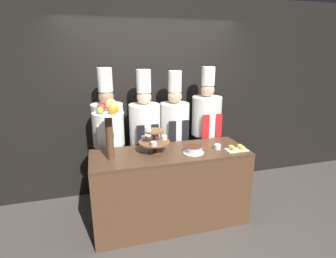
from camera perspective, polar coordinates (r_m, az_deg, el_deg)
name	(u,v)px	position (r m, az deg, el deg)	size (l,w,h in m)	color
ground_plane	(178,238)	(3.28, 2.18, -22.54)	(14.00, 14.00, 0.00)	#47423D
wall_back	(152,98)	(3.86, -3.54, 6.65)	(10.00, 0.06, 2.80)	black
buffet_counter	(170,188)	(3.27, 0.48, -12.64)	(1.84, 0.66, 0.94)	brown
tiered_stand	(154,140)	(3.02, -3.10, -2.38)	(0.36, 0.36, 0.30)	brown
fruit_pedestal	(109,118)	(2.83, -12.70, 2.34)	(0.33, 0.33, 0.65)	brown
cake_round	(193,150)	(3.04, 5.57, -4.49)	(0.24, 0.24, 0.08)	white
cup_white	(218,147)	(3.20, 10.74, -3.82)	(0.08, 0.08, 0.06)	white
cake_square_tray	(237,149)	(3.22, 14.74, -4.15)	(0.26, 0.15, 0.05)	white
chef_left	(109,137)	(3.50, -12.75, -1.61)	(0.40, 0.40, 1.88)	#28282D
chef_center_left	(145,135)	(3.56, -5.00, -1.39)	(0.41, 0.41, 1.84)	#28282D
chef_center_right	(175,133)	(3.65, 1.45, -0.84)	(0.40, 0.40, 1.82)	#38332D
chef_right	(206,128)	(3.80, 8.28, 0.25)	(0.41, 0.41, 1.86)	#38332D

